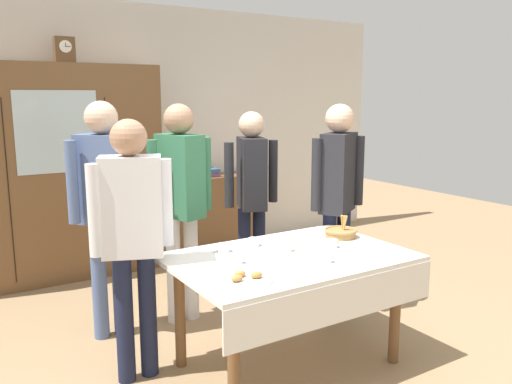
# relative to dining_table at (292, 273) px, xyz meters

# --- Properties ---
(ground_plane) EXTENTS (12.00, 12.00, 0.00)m
(ground_plane) POSITION_rel_dining_table_xyz_m (0.00, 0.23, -0.64)
(ground_plane) COLOR #997A56
(ground_plane) RESTS_ON ground
(back_wall) EXTENTS (6.40, 0.10, 2.70)m
(back_wall) POSITION_rel_dining_table_xyz_m (0.00, 2.88, 0.71)
(back_wall) COLOR silver
(back_wall) RESTS_ON ground
(dining_table) EXTENTS (1.51, 0.99, 0.75)m
(dining_table) POSITION_rel_dining_table_xyz_m (0.00, 0.00, 0.00)
(dining_table) COLOR brown
(dining_table) RESTS_ON ground
(wall_cabinet) EXTENTS (2.00, 0.46, 2.05)m
(wall_cabinet) POSITION_rel_dining_table_xyz_m (-0.90, 2.59, 0.38)
(wall_cabinet) COLOR brown
(wall_cabinet) RESTS_ON ground
(mantel_clock) EXTENTS (0.18, 0.11, 0.24)m
(mantel_clock) POSITION_rel_dining_table_xyz_m (-0.74, 2.59, 1.53)
(mantel_clock) COLOR brown
(mantel_clock) RESTS_ON wall_cabinet
(bookshelf_low) EXTENTS (1.05, 0.35, 0.86)m
(bookshelf_low) POSITION_rel_dining_table_xyz_m (0.77, 2.64, -0.21)
(bookshelf_low) COLOR brown
(bookshelf_low) RESTS_ON ground
(book_stack) EXTENTS (0.18, 0.22, 0.09)m
(book_stack) POSITION_rel_dining_table_xyz_m (0.77, 2.64, 0.26)
(book_stack) COLOR #664C7A
(book_stack) RESTS_ON bookshelf_low
(tea_cup_mid_left) EXTENTS (0.13, 0.13, 0.06)m
(tea_cup_mid_left) POSITION_rel_dining_table_xyz_m (-0.09, 0.31, 0.14)
(tea_cup_mid_left) COLOR silver
(tea_cup_mid_left) RESTS_ON dining_table
(tea_cup_mid_right) EXTENTS (0.13, 0.13, 0.06)m
(tea_cup_mid_right) POSITION_rel_dining_table_xyz_m (-0.38, 0.04, 0.13)
(tea_cup_mid_right) COLOR white
(tea_cup_mid_right) RESTS_ON dining_table
(tea_cup_center) EXTENTS (0.13, 0.13, 0.06)m
(tea_cup_center) POSITION_rel_dining_table_xyz_m (0.33, 0.00, 0.13)
(tea_cup_center) COLOR silver
(tea_cup_center) RESTS_ON dining_table
(tea_cup_far_right) EXTENTS (0.13, 0.13, 0.06)m
(tea_cup_far_right) POSITION_rel_dining_table_xyz_m (-0.33, 0.30, 0.14)
(tea_cup_far_right) COLOR silver
(tea_cup_far_right) RESTS_ON dining_table
(tea_cup_back_edge) EXTENTS (0.13, 0.13, 0.06)m
(tea_cup_back_edge) POSITION_rel_dining_table_xyz_m (0.02, 0.10, 0.14)
(tea_cup_back_edge) COLOR white
(tea_cup_back_edge) RESTS_ON dining_table
(tea_cup_near_right) EXTENTS (0.13, 0.13, 0.06)m
(tea_cup_near_right) POSITION_rel_dining_table_xyz_m (0.09, -0.22, 0.14)
(tea_cup_near_right) COLOR white
(tea_cup_near_right) RESTS_ON dining_table
(bread_basket) EXTENTS (0.24, 0.24, 0.16)m
(bread_basket) POSITION_rel_dining_table_xyz_m (0.57, 0.19, 0.14)
(bread_basket) COLOR #9E7542
(bread_basket) RESTS_ON dining_table
(pastry_plate) EXTENTS (0.28, 0.28, 0.05)m
(pastry_plate) POSITION_rel_dining_table_xyz_m (-0.48, -0.23, 0.12)
(pastry_plate) COLOR white
(pastry_plate) RESTS_ON dining_table
(spoon_near_right) EXTENTS (0.12, 0.02, 0.01)m
(spoon_near_right) POSITION_rel_dining_table_xyz_m (0.28, 0.35, 0.11)
(spoon_near_right) COLOR silver
(spoon_near_right) RESTS_ON dining_table
(spoon_far_left) EXTENTS (0.12, 0.02, 0.01)m
(spoon_far_left) POSITION_rel_dining_table_xyz_m (0.53, -0.16, 0.11)
(spoon_far_left) COLOR silver
(spoon_far_left) RESTS_ON dining_table
(person_behind_table_left) EXTENTS (0.52, 0.40, 1.72)m
(person_behind_table_left) POSITION_rel_dining_table_xyz_m (-0.86, 1.08, 0.41)
(person_behind_table_left) COLOR slate
(person_behind_table_left) RESTS_ON ground
(person_behind_table_right) EXTENTS (0.52, 0.36, 1.70)m
(person_behind_table_right) POSITION_rel_dining_table_xyz_m (0.85, 0.56, 0.39)
(person_behind_table_right) COLOR #191E38
(person_behind_table_right) RESTS_ON ground
(person_by_cabinet) EXTENTS (0.52, 0.32, 1.63)m
(person_by_cabinet) POSITION_rel_dining_table_xyz_m (-0.90, 0.40, 0.35)
(person_by_cabinet) COLOR #191E38
(person_by_cabinet) RESTS_ON ground
(person_beside_shelf) EXTENTS (0.52, 0.41, 1.63)m
(person_beside_shelf) POSITION_rel_dining_table_xyz_m (0.42, 1.18, 0.35)
(person_beside_shelf) COLOR #191E38
(person_beside_shelf) RESTS_ON ground
(person_near_right_end) EXTENTS (0.52, 0.40, 1.70)m
(person_near_right_end) POSITION_rel_dining_table_xyz_m (-0.30, 1.05, 0.40)
(person_near_right_end) COLOR silver
(person_near_right_end) RESTS_ON ground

